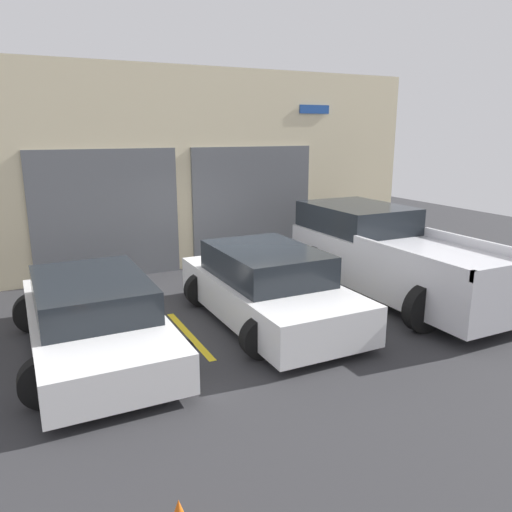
{
  "coord_description": "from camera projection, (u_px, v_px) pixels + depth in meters",
  "views": [
    {
      "loc": [
        -3.98,
        -8.59,
        3.36
      ],
      "look_at": [
        0.0,
        -0.55,
        1.1
      ],
      "focal_mm": 35.0,
      "sensor_mm": 36.0,
      "label": 1
    }
  ],
  "objects": [
    {
      "name": "ground_plane",
      "position": [
        244.0,
        303.0,
        10.0
      ],
      "size": [
        28.0,
        28.0,
        0.0
      ],
      "primitive_type": "plane",
      "color": "#2D2D30"
    },
    {
      "name": "shophouse_building",
      "position": [
        187.0,
        172.0,
        12.27
      ],
      "size": [
        12.57,
        0.68,
        4.84
      ],
      "color": "beige",
      "rests_on": "ground"
    },
    {
      "name": "pickup_truck",
      "position": [
        390.0,
        255.0,
        10.42
      ],
      "size": [
        2.58,
        5.29,
        1.74
      ],
      "color": "silver",
      "rests_on": "ground"
    },
    {
      "name": "sedan_side",
      "position": [
        268.0,
        287.0,
        8.96
      ],
      "size": [
        2.26,
        4.2,
        1.33
      ],
      "color": "white",
      "rests_on": "ground"
    },
    {
      "name": "parking_stripe_right",
      "position": [
        449.0,
        287.0,
        11.04
      ],
      "size": [
        0.12,
        2.2,
        0.01
      ],
      "primitive_type": "cube",
      "color": "gold",
      "rests_on": "ground"
    },
    {
      "name": "parking_stripe_left",
      "position": [
        189.0,
        335.0,
        8.44
      ],
      "size": [
        0.12,
        2.2,
        0.01
      ],
      "primitive_type": "cube",
      "color": "gold",
      "rests_on": "ground"
    },
    {
      "name": "parking_stripe_centre",
      "position": [
        337.0,
        308.0,
        9.74
      ],
      "size": [
        0.12,
        2.2,
        0.01
      ],
      "primitive_type": "cube",
      "color": "gold",
      "rests_on": "ground"
    },
    {
      "name": "sedan_white",
      "position": [
        94.0,
        317.0,
        7.68
      ],
      "size": [
        2.28,
        4.36,
        1.19
      ],
      "color": "white",
      "rests_on": "ground"
    }
  ]
}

